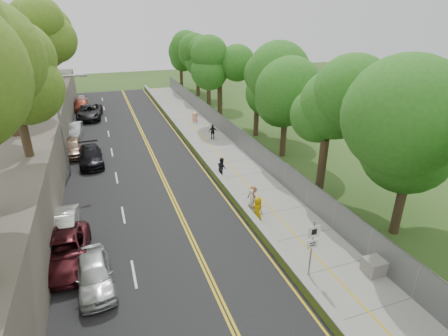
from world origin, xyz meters
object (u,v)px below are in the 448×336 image
object	(u,v)px
construction_barrel	(195,117)
car_1	(64,226)
car_2	(66,251)
car_0	(94,274)
streetlight	(63,119)
concrete_block	(376,266)
signpost	(312,243)
painter_0	(257,209)
person_far	(213,132)

from	to	relation	value
construction_barrel	car_1	bearing A→B (deg)	-123.31
car_2	car_0	bearing A→B (deg)	-58.53
streetlight	car_2	distance (m)	12.52
streetlight	concrete_block	distance (m)	23.65
car_1	car_0	bearing A→B (deg)	-68.88
signpost	painter_0	size ratio (longest dim) A/B	1.95
car_1	car_2	distance (m)	2.70
streetlight	concrete_block	size ratio (longest dim) A/B	6.72
streetlight	construction_barrel	size ratio (longest dim) A/B	7.94
car_0	concrete_block	bearing A→B (deg)	-20.70
signpost	construction_barrel	world-z (taller)	signpost
streetlight	signpost	bearing A→B (deg)	-55.92
construction_barrel	painter_0	world-z (taller)	painter_0
streetlight	person_far	xyz separation A→B (m)	(13.45, 4.35, -3.80)
car_1	person_far	distance (m)	19.20
streetlight	car_1	bearing A→B (deg)	-90.86
streetlight	signpost	distance (m)	20.72
person_far	construction_barrel	bearing A→B (deg)	-81.56
concrete_block	car_0	xyz separation A→B (m)	(-13.30, 3.79, 0.30)
construction_barrel	concrete_block	distance (m)	29.52
car_1	car_2	size ratio (longest dim) A/B	0.80
car_2	streetlight	bearing A→B (deg)	91.59
streetlight	car_2	bearing A→B (deg)	-89.50
signpost	construction_barrel	size ratio (longest dim) A/B	3.08
car_1	person_far	bearing A→B (deg)	48.34
construction_barrel	car_0	xyz separation A→B (m)	(-12.00, -25.71, 0.19)
car_2	painter_0	bearing A→B (deg)	3.13
concrete_block	person_far	distance (m)	22.40
concrete_block	person_far	xyz separation A→B (m)	(-1.31, 22.35, 0.40)
streetlight	car_1	size ratio (longest dim) A/B	1.99
car_2	person_far	world-z (taller)	person_far
signpost	car_2	world-z (taller)	signpost
car_0	painter_0	distance (m)	10.12
construction_barrel	concrete_block	bearing A→B (deg)	-87.48
painter_0	signpost	bearing A→B (deg)	166.88
streetlight	car_1	distance (m)	10.01
signpost	concrete_block	xyz separation A→B (m)	(3.25, -0.98, -1.52)
construction_barrel	concrete_block	size ratio (longest dim) A/B	0.85
signpost	car_0	world-z (taller)	signpost
car_2	person_far	size ratio (longest dim) A/B	3.17
car_0	car_2	distance (m)	2.69
signpost	concrete_block	size ratio (longest dim) A/B	2.60
streetlight	signpost	size ratio (longest dim) A/B	2.58
concrete_block	painter_0	xyz separation A→B (m)	(-3.55, 6.50, 0.40)
signpost	car_1	distance (m)	14.08
streetlight	construction_barrel	bearing A→B (deg)	40.49
construction_barrel	car_1	distance (m)	24.77
signpost	car_2	size ratio (longest dim) A/B	0.62
car_1	car_2	bearing A→B (deg)	-81.48
concrete_block	car_1	world-z (taller)	car_1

